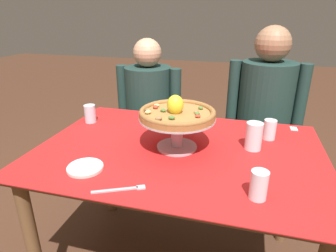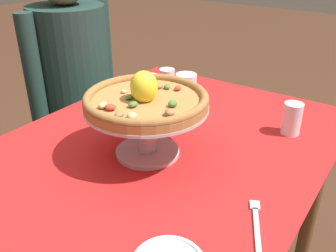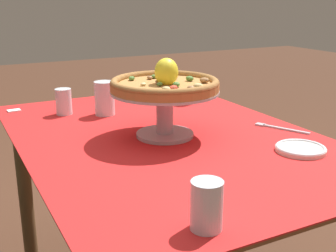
# 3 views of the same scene
# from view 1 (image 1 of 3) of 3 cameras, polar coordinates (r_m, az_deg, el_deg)

# --- Properties ---
(dining_table) EXTENTS (1.33, 0.93, 0.76)m
(dining_table) POSITION_cam_1_polar(r_m,az_deg,el_deg) (1.42, 2.11, -8.25)
(dining_table) COLOR brown
(dining_table) RESTS_ON ground
(pizza_stand) EXTENTS (0.35, 0.35, 0.15)m
(pizza_stand) POSITION_cam_1_polar(r_m,az_deg,el_deg) (1.34, 1.81, -0.45)
(pizza_stand) COLOR #B7B7C1
(pizza_stand) RESTS_ON dining_table
(pizza) EXTENTS (0.35, 0.35, 0.11)m
(pizza) POSITION_cam_1_polar(r_m,az_deg,el_deg) (1.31, 1.78, 2.65)
(pizza) COLOR #AD753D
(pizza) RESTS_ON pizza_stand
(water_glass_back_right) EXTENTS (0.06, 0.06, 0.10)m
(water_glass_back_right) POSITION_cam_1_polar(r_m,az_deg,el_deg) (1.54, 19.43, -0.82)
(water_glass_back_right) COLOR white
(water_glass_back_right) RESTS_ON dining_table
(water_glass_back_left) EXTENTS (0.07, 0.07, 0.10)m
(water_glass_back_left) POSITION_cam_1_polar(r_m,az_deg,el_deg) (1.74, -15.12, 2.15)
(water_glass_back_left) COLOR silver
(water_glass_back_left) RESTS_ON dining_table
(water_glass_side_right) EXTENTS (0.08, 0.08, 0.13)m
(water_glass_side_right) POSITION_cam_1_polar(r_m,az_deg,el_deg) (1.40, 16.57, -2.17)
(water_glass_side_right) COLOR white
(water_glass_side_right) RESTS_ON dining_table
(water_glass_front_right) EXTENTS (0.06, 0.06, 0.11)m
(water_glass_front_right) POSITION_cam_1_polar(r_m,az_deg,el_deg) (1.06, 17.46, -11.38)
(water_glass_front_right) COLOR white
(water_glass_front_right) RESTS_ON dining_table
(side_plate) EXTENTS (0.15, 0.15, 0.02)m
(side_plate) POSITION_cam_1_polar(r_m,az_deg,el_deg) (1.25, -16.06, -7.85)
(side_plate) COLOR silver
(side_plate) RESTS_ON dining_table
(dinner_fork) EXTENTS (0.18, 0.10, 0.01)m
(dinner_fork) POSITION_cam_1_polar(r_m,az_deg,el_deg) (1.09, -9.10, -12.26)
(dinner_fork) COLOR #B7B7C1
(dinner_fork) RESTS_ON dining_table
(sugar_packet) EXTENTS (0.04, 0.05, 0.00)m
(sugar_packet) POSITION_cam_1_polar(r_m,az_deg,el_deg) (1.73, 23.60, -0.49)
(sugar_packet) COLOR white
(sugar_packet) RESTS_ON dining_table
(diner_left) EXTENTS (0.50, 0.35, 1.19)m
(diner_left) POSITION_cam_1_polar(r_m,az_deg,el_deg) (2.24, -3.77, 1.19)
(diner_left) COLOR gray
(diner_left) RESTS_ON ground
(diner_right) EXTENTS (0.52, 0.37, 1.28)m
(diner_right) POSITION_cam_1_polar(r_m,az_deg,el_deg) (2.13, 18.20, 0.75)
(diner_right) COLOR #1E3833
(diner_right) RESTS_ON ground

